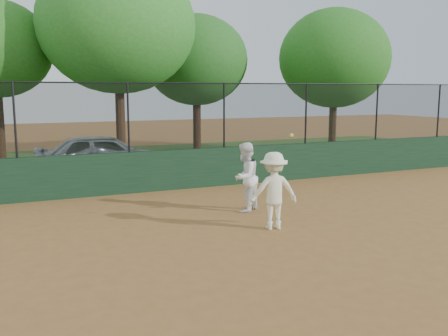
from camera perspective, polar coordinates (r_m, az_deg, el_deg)
name	(u,v)px	position (r m, az deg, el deg)	size (l,w,h in m)	color
ground	(233,250)	(9.49, 1.02, -9.38)	(80.00, 80.00, 0.00)	#986331
back_wall	(147,172)	(14.86, -8.83, -0.41)	(26.00, 0.20, 1.20)	#1A3A22
grass_strip	(107,164)	(20.73, -13.18, 0.42)	(36.00, 12.00, 0.01)	#274716
parked_car	(105,156)	(17.20, -13.40, 1.30)	(1.83, 4.54, 1.55)	#A5ABAE
player_second	(245,177)	(12.28, 2.41, -1.05)	(0.83, 0.65, 1.71)	white
player_main	(273,191)	(10.78, 5.67, -2.60)	(1.18, 0.81, 2.08)	white
fence_assembly	(144,116)	(14.68, -9.09, 5.90)	(26.00, 0.06, 2.00)	black
tree_2	(117,25)	(20.10, -12.08, 15.68)	(6.01, 5.47, 8.02)	#4D2F1B
tree_3	(196,60)	(22.92, -3.17, 12.19)	(4.69, 4.27, 6.33)	#3D2414
tree_4	(335,59)	(24.08, 12.54, 12.11)	(5.26, 4.78, 6.69)	#412C17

